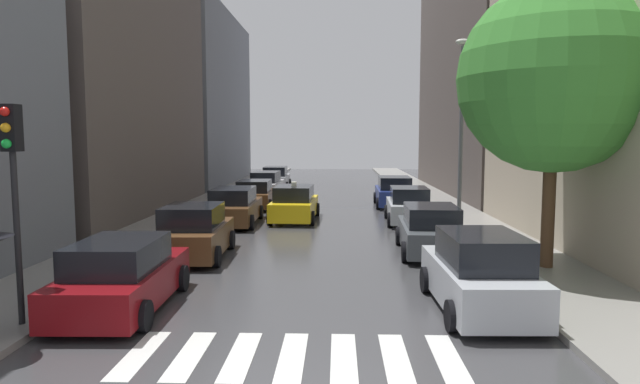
{
  "coord_description": "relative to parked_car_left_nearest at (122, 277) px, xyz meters",
  "views": [
    {
      "loc": [
        0.79,
        -6.56,
        3.81
      ],
      "look_at": [
        -0.22,
        23.85,
        0.77
      ],
      "focal_mm": 30.42,
      "sensor_mm": 36.0,
      "label": 1
    }
  ],
  "objects": [
    {
      "name": "parked_car_left_nearest",
      "position": [
        0.0,
        0.0,
        0.0
      ],
      "size": [
        2.16,
        4.42,
        1.6
      ],
      "rotation": [
        0.0,
        0.0,
        1.59
      ],
      "color": "maroon",
      "rests_on": "ground"
    },
    {
      "name": "parked_car_left_sixth",
      "position": [
        0.1,
        28.93,
        0.03
      ],
      "size": [
        2.11,
        4.52,
        1.68
      ],
      "rotation": [
        0.0,
        0.0,
        1.58
      ],
      "color": "#B2B7BF",
      "rests_on": "ground"
    },
    {
      "name": "parked_car_left_fifth",
      "position": [
        0.12,
        23.38,
        0.02
      ],
      "size": [
        2.13,
        4.79,
        1.65
      ],
      "rotation": [
        0.0,
        0.0,
        1.54
      ],
      "color": "silver",
      "rests_on": "ground"
    },
    {
      "name": "ground_plane",
      "position": [
        3.99,
        18.97,
        -0.77
      ],
      "size": [
        28.0,
        72.0,
        0.04
      ],
      "primitive_type": "cube",
      "color": "#3C3C3F"
    },
    {
      "name": "parked_car_left_fourth",
      "position": [
        0.26,
        17.56,
        -0.02
      ],
      "size": [
        2.16,
        4.25,
        1.54
      ],
      "rotation": [
        0.0,
        0.0,
        1.59
      ],
      "color": "brown",
      "rests_on": "ground"
    },
    {
      "name": "parked_car_left_second",
      "position": [
        0.2,
        5.26,
        0.04
      ],
      "size": [
        2.22,
        4.08,
        1.71
      ],
      "rotation": [
        0.0,
        0.0,
        1.61
      ],
      "color": "brown",
      "rests_on": "ground"
    },
    {
      "name": "lamp_post_right",
      "position": [
        9.54,
        9.64,
        3.65
      ],
      "size": [
        0.6,
        0.28,
        7.42
      ],
      "color": "#595B60",
      "rests_on": "sidewalk_right"
    },
    {
      "name": "parked_car_left_third",
      "position": [
        0.19,
        12.04,
        0.02
      ],
      "size": [
        2.2,
        4.79,
        1.63
      ],
      "rotation": [
        0.0,
        0.0,
        1.59
      ],
      "color": "brown",
      "rests_on": "ground"
    },
    {
      "name": "sidewalk_left",
      "position": [
        -2.51,
        18.97,
        -0.68
      ],
      "size": [
        3.0,
        72.0,
        0.15
      ],
      "primitive_type": "cube",
      "color": "gray",
      "rests_on": "ground"
    },
    {
      "name": "parked_car_right_nearest",
      "position": [
        7.9,
        0.18,
        0.07
      ],
      "size": [
        2.1,
        4.18,
        1.76
      ],
      "rotation": [
        0.0,
        0.0,
        1.6
      ],
      "color": "#B2B7BF",
      "rests_on": "ground"
    },
    {
      "name": "building_left_far",
      "position": [
        -7.01,
        33.74,
        6.25
      ],
      "size": [
        6.0,
        17.93,
        13.99
      ],
      "primitive_type": "cube",
      "color": "slate",
      "rests_on": "ground"
    },
    {
      "name": "building_right_mid",
      "position": [
        14.99,
        26.44,
        10.87
      ],
      "size": [
        6.0,
        21.4,
        23.25
      ],
      "primitive_type": "cube",
      "color": "#564C47",
      "rests_on": "ground"
    },
    {
      "name": "building_left_mid",
      "position": [
        -7.01,
        15.44,
        7.03
      ],
      "size": [
        6.0,
        16.55,
        15.56
      ],
      "primitive_type": "cube",
      "color": "#564C47",
      "rests_on": "ground"
    },
    {
      "name": "crosswalk_stripes",
      "position": [
        3.99,
        -2.49,
        -0.75
      ],
      "size": [
        5.85,
        2.2,
        0.01
      ],
      "color": "silver",
      "rests_on": "ground"
    },
    {
      "name": "parked_car_right_third",
      "position": [
        7.96,
        12.63,
        0.01
      ],
      "size": [
        2.15,
        4.1,
        1.63
      ],
      "rotation": [
        0.0,
        0.0,
        1.53
      ],
      "color": "#B2B7BF",
      "rests_on": "ground"
    },
    {
      "name": "sidewalk_right",
      "position": [
        10.49,
        18.97,
        -0.68
      ],
      "size": [
        3.0,
        72.0,
        0.15
      ],
      "primitive_type": "cube",
      "color": "gray",
      "rests_on": "ground"
    },
    {
      "name": "traffic_light_left_corner",
      "position": [
        -1.46,
        -1.42,
        2.54
      ],
      "size": [
        0.3,
        0.42,
        4.3
      ],
      "color": "black",
      "rests_on": "sidewalk_left"
    },
    {
      "name": "street_tree_right",
      "position": [
        10.73,
        3.78,
        4.7
      ],
      "size": [
        5.27,
        5.27,
        7.95
      ],
      "color": "#513823",
      "rests_on": "sidewalk_right"
    },
    {
      "name": "parked_car_right_second",
      "position": [
        7.83,
        6.15,
        0.01
      ],
      "size": [
        2.2,
        4.25,
        1.62
      ],
      "rotation": [
        0.0,
        0.0,
        1.53
      ],
      "color": "#474C51",
      "rests_on": "ground"
    },
    {
      "name": "parked_car_right_fourth",
      "position": [
        7.92,
        18.62,
        0.03
      ],
      "size": [
        2.2,
        4.44,
        1.68
      ],
      "rotation": [
        0.0,
        0.0,
        1.55
      ],
      "color": "navy",
      "rests_on": "ground"
    },
    {
      "name": "taxi_midroad",
      "position": [
        2.77,
        13.21,
        0.01
      ],
      "size": [
        2.21,
        4.46,
        1.81
      ],
      "rotation": [
        0.0,
        0.0,
        1.53
      ],
      "color": "yellow",
      "rests_on": "ground"
    }
  ]
}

